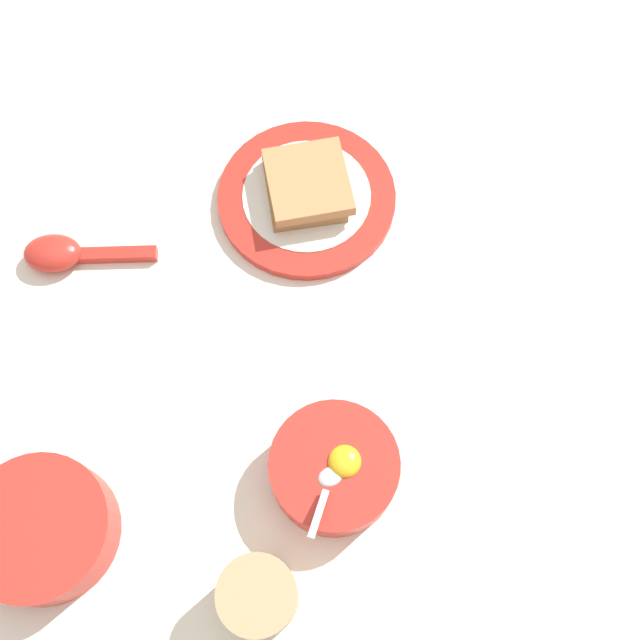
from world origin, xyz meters
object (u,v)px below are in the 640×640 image
(toast_sandwich, at_px, (307,184))
(drinking_cup, at_px, (259,596))
(congee_bowl, at_px, (42,529))
(toast_plate, at_px, (307,198))
(soup_spoon, at_px, (64,253))
(egg_bowl, at_px, (335,468))

(toast_sandwich, distance_m, drinking_cup, 0.47)
(congee_bowl, bearing_deg, toast_plate, 32.44)
(soup_spoon, bearing_deg, drinking_cup, -81.38)
(soup_spoon, distance_m, congee_bowl, 0.32)
(soup_spoon, bearing_deg, toast_sandwich, -7.83)
(toast_plate, relative_size, soup_spoon, 1.40)
(toast_plate, relative_size, drinking_cup, 2.87)
(toast_sandwich, height_order, congee_bowl, congee_bowl)
(egg_bowl, bearing_deg, toast_plate, 71.22)
(soup_spoon, relative_size, drinking_cup, 2.04)
(egg_bowl, bearing_deg, soup_spoon, 117.10)
(toast_plate, height_order, toast_sandwich, toast_sandwich)
(toast_sandwich, bearing_deg, congee_bowl, -147.31)
(toast_sandwich, height_order, drinking_cup, drinking_cup)
(congee_bowl, bearing_deg, egg_bowl, -12.25)
(drinking_cup, bearing_deg, egg_bowl, 35.29)
(drinking_cup, bearing_deg, congee_bowl, 139.95)
(drinking_cup, bearing_deg, toast_plate, 60.63)
(egg_bowl, height_order, drinking_cup, egg_bowl)
(toast_plate, xyz_separation_m, congee_bowl, (-0.40, -0.26, 0.02))
(congee_bowl, xyz_separation_m, drinking_cup, (0.18, -0.15, 0.01))
(egg_bowl, relative_size, drinking_cup, 1.76)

